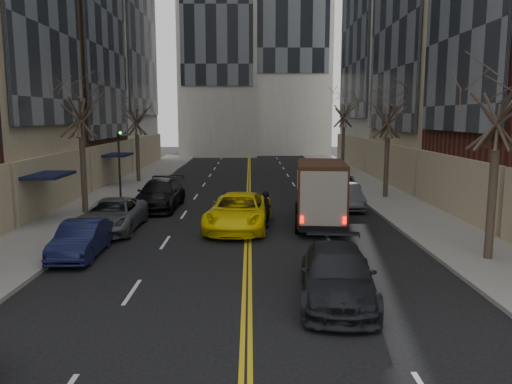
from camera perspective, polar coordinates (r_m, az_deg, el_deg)
The scene contains 19 objects.
sidewalk_left at distance 35.16m, azimuth -15.68°, elevation -0.17°, with size 4.00×66.00×0.15m, color slate.
sidewalk_right at distance 35.11m, azimuth 14.00°, elevation -0.12°, with size 4.00×66.00×0.15m, color slate.
tree_lf_mid at distance 28.04m, azimuth -19.55°, elevation 10.86°, with size 3.20×3.20×8.91m.
tree_lf_far at distance 40.56m, azimuth -13.55°, elevation 9.48°, with size 3.20×3.20×8.12m.
tree_rt_near at distance 19.64m, azimuth 26.15°, elevation 11.21°, with size 3.20×3.20×8.71m.
tree_rt_mid at distance 32.75m, azimuth 14.95°, elevation 9.93°, with size 3.20×3.20×8.32m.
tree_rt_far at distance 47.39m, azimuth 10.05°, elevation 10.31°, with size 3.20×3.20×9.11m.
traffic_signal at distance 29.63m, azimuth -15.37°, elevation 3.59°, with size 0.29×0.26×4.70m.
ups_truck at distance 24.08m, azimuth 7.37°, elevation -0.22°, with size 2.78×5.95×3.16m.
observer_sedan at distance 14.79m, azimuth 9.25°, elevation -9.33°, with size 2.65×5.36×1.50m.
taxi at distance 23.51m, azimuth -2.00°, elevation -2.26°, with size 2.75×5.96×1.66m, color yellow.
pedestrian at distance 23.78m, azimuth 1.22°, elevation -1.99°, with size 0.65×0.42×1.78m, color black.
parked_lf_b at distance 20.05m, azimuth -19.36°, elevation -5.12°, with size 1.43×4.11×1.35m, color #101333.
parked_lf_c at distance 24.08m, azimuth -16.10°, elevation -2.56°, with size 2.45×5.32×1.48m, color #53575B.
parked_lf_d at distance 29.20m, azimuth -10.93°, elevation -0.27°, with size 2.31×5.68×1.65m, color black.
parked_lf_e at distance 31.06m, azimuth -10.32°, elevation 0.05°, with size 1.66×4.14×1.41m, color #B3B6BB.
parked_rt_a at distance 29.16m, azimuth 10.24°, elevation -0.50°, with size 1.50×4.30×1.42m, color #43454A.
parked_rt_b at distance 34.57m, azimuth 9.65°, elevation 0.91°, with size 2.28×4.96×1.38m, color #989B9F.
parked_rt_c at distance 39.71m, azimuth 6.88°, elevation 2.14°, with size 2.26×5.57×1.62m, color black.
Camera 1 is at (0.10, -6.56, 5.29)m, focal length 35.00 mm.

